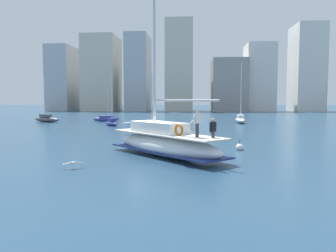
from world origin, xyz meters
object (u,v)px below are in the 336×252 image
at_px(moored_catamaran, 111,122).
at_px(moored_cutter_left, 240,119).
at_px(main_sailboat, 165,142).
at_px(moored_cutter_right, 152,127).
at_px(moored_sloop_near, 47,119).
at_px(mooring_buoy, 240,148).
at_px(moored_sloop_far, 106,118).
at_px(seagull, 73,163).

distance_m(moored_catamaran, moored_cutter_left, 19.91).
bearing_deg(main_sailboat, moored_cutter_right, 99.75).
bearing_deg(moored_catamaran, moored_cutter_left, 20.28).
height_order(moored_sloop_near, mooring_buoy, moored_sloop_near).
bearing_deg(moored_cutter_right, moored_sloop_near, 142.07).
bearing_deg(moored_cutter_left, moored_sloop_near, -179.56).
xyz_separation_m(main_sailboat, moored_sloop_near, (-21.66, 31.41, -0.35)).
height_order(main_sailboat, moored_sloop_far, main_sailboat).
height_order(main_sailboat, moored_sloop_near, main_sailboat).
relative_size(moored_sloop_far, moored_cutter_right, 0.83).
relative_size(moored_sloop_near, moored_sloop_far, 1.38).
bearing_deg(mooring_buoy, moored_cutter_right, 120.35).
relative_size(main_sailboat, seagull, 13.84).
distance_m(moored_cutter_left, moored_cutter_right, 19.17).
bearing_deg(moored_sloop_near, main_sailboat, -55.42).
height_order(main_sailboat, moored_catamaran, main_sailboat).
bearing_deg(moored_cutter_right, moored_catamaran, 129.51).
xyz_separation_m(moored_cutter_left, seagull, (-13.73, -36.05, -0.29)).
distance_m(moored_sloop_near, moored_catamaran, 13.90).
height_order(moored_catamaran, mooring_buoy, moored_catamaran).
bearing_deg(moored_cutter_left, moored_sloop_far, 172.48).
xyz_separation_m(moored_sloop_far, moored_catamaran, (3.23, -9.79, -0.01)).
relative_size(moored_sloop_near, moored_cutter_left, 0.80).
xyz_separation_m(main_sailboat, mooring_buoy, (5.17, 3.02, -0.74)).
bearing_deg(mooring_buoy, seagull, -142.53).
bearing_deg(main_sailboat, moored_catamaran, 110.91).
relative_size(seagull, mooring_buoy, 1.10).
xyz_separation_m(moored_sloop_far, seagull, (8.18, -38.95, -0.18)).
relative_size(main_sailboat, moored_cutter_right, 2.09).
bearing_deg(moored_cutter_left, moored_cutter_right, -129.14).
bearing_deg(seagull, main_sailboat, 44.33).
relative_size(moored_sloop_near, seagull, 7.62).
distance_m(main_sailboat, seagull, 6.33).
xyz_separation_m(main_sailboat, moored_catamaran, (-9.46, 24.75, -0.43)).
height_order(moored_sloop_near, moored_catamaran, moored_sloop_near).
height_order(main_sailboat, mooring_buoy, main_sailboat).
bearing_deg(moored_sloop_near, mooring_buoy, -46.62).
bearing_deg(moored_cutter_left, mooring_buoy, -98.04).
distance_m(moored_sloop_near, seagull, 39.71).
distance_m(moored_sloop_far, moored_cutter_right, 20.29).
distance_m(moored_sloop_far, seagull, 39.80).
height_order(moored_catamaran, moored_cutter_left, moored_cutter_left).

